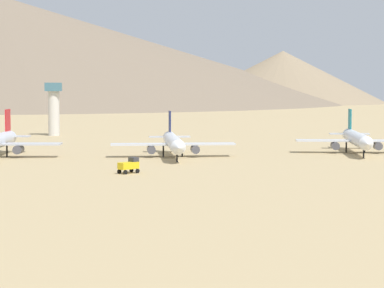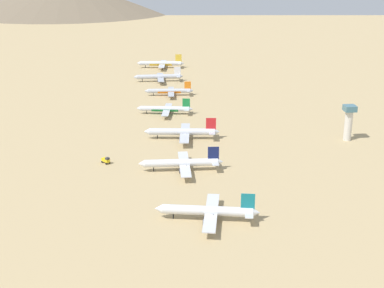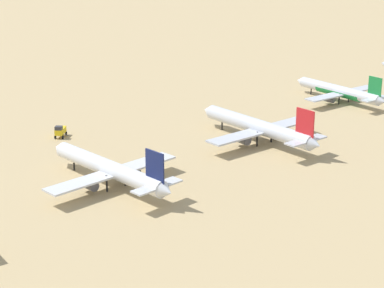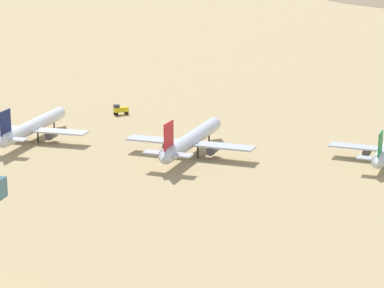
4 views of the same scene
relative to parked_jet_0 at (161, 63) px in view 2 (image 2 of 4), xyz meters
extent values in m
plane|color=tan|center=(2.19, 167.66, -4.60)|extent=(1980.03, 1980.03, 0.00)
cylinder|color=silver|center=(0.38, -0.04, 0.18)|extent=(41.18, 9.13, 4.32)
cone|color=silver|center=(22.52, -2.68, 0.18)|extent=(4.12, 4.64, 4.24)
cone|color=silver|center=(-21.54, 2.56, 0.18)|extent=(3.62, 4.24, 3.89)
cube|color=gold|center=(-17.47, 2.08, 5.24)|extent=(6.26, 1.13, 7.96)
cube|color=#B6BBC5|center=(-18.15, 2.16, 0.61)|extent=(5.23, 13.99, 0.41)
cube|color=#B6BBC5|center=(-1.32, 0.16, -0.58)|extent=(10.21, 39.08, 0.51)
cylinder|color=#4C4C54|center=(0.39, 6.83, -2.14)|extent=(5.05, 3.16, 2.62)
cylinder|color=#4C4C54|center=(-1.22, -6.73, -2.14)|extent=(5.05, 3.16, 2.62)
cylinder|color=black|center=(15.83, -1.88, -2.43)|extent=(0.50, 0.50, 4.35)
cylinder|color=black|center=(-2.10, 3.23, -2.43)|extent=(0.50, 0.50, 4.35)
cylinder|color=black|center=(-2.80, -2.65, -2.43)|extent=(0.50, 0.50, 4.35)
cylinder|color=gold|center=(0.38, -0.04, -0.14)|extent=(22.88, 6.96, 4.33)
cylinder|color=#B2B7C1|center=(5.42, 60.27, -0.07)|extent=(38.90, 4.73, 4.10)
cone|color=#B2B7C1|center=(26.56, 59.93, -0.07)|extent=(3.52, 4.07, 4.02)
cone|color=#B2B7C1|center=(-15.51, 60.61, -0.07)|extent=(3.08, 3.74, 3.69)
cube|color=white|center=(-11.63, 60.54, 4.73)|extent=(5.94, 0.47, 7.55)
cube|color=#A4A8B2|center=(-12.27, 60.55, 0.34)|extent=(3.66, 13.00, 0.39)
cube|color=#A4A8B2|center=(3.80, 60.29, -0.79)|extent=(5.99, 36.76, 0.49)
cylinder|color=#4C4C54|center=(4.77, 66.75, -2.27)|extent=(4.57, 2.55, 2.48)
cylinder|color=#4C4C54|center=(4.56, 53.81, -2.27)|extent=(4.57, 2.55, 2.48)
cylinder|color=black|center=(20.17, 60.03, -2.54)|extent=(0.47, 0.47, 4.12)
cylinder|color=black|center=(2.77, 63.12, -2.54)|extent=(0.47, 0.47, 4.12)
cylinder|color=black|center=(2.68, 57.51, -2.54)|extent=(0.47, 0.47, 4.12)
cylinder|color=#B2B7C1|center=(-0.77, 112.05, -0.58)|extent=(34.65, 5.92, 3.64)
cone|color=#B2B7C1|center=(17.97, 110.80, -0.58)|extent=(3.30, 3.76, 3.57)
cone|color=#B2B7C1|center=(-19.31, 113.29, -0.58)|extent=(2.89, 3.45, 3.28)
cube|color=orange|center=(-15.87, 113.06, 3.69)|extent=(5.28, 0.68, 6.71)
cube|color=#A4A8B2|center=(-16.44, 113.10, -0.21)|extent=(3.82, 11.67, 0.34)
cube|color=#A4A8B2|center=(-2.20, 112.15, -1.21)|extent=(6.94, 32.82, 0.43)
cylinder|color=#4C4C54|center=(-1.06, 117.83, -2.53)|extent=(4.16, 2.47, 2.20)
cylinder|color=#4C4C54|center=(-1.82, 106.36, -2.53)|extent=(4.16, 2.47, 2.20)
cylinder|color=black|center=(12.31, 111.18, -2.77)|extent=(0.42, 0.42, 3.66)
cylinder|color=black|center=(-2.99, 114.70, -2.77)|extent=(0.42, 0.42, 3.66)
cylinder|color=black|center=(-3.32, 109.73, -2.77)|extent=(0.42, 0.42, 3.66)
cylinder|color=orange|center=(-0.77, 112.05, -0.85)|extent=(19.17, 4.90, 3.65)
cylinder|color=silver|center=(5.98, 165.65, -0.46)|extent=(35.66, 9.35, 3.75)
cone|color=silver|center=(25.07, 162.57, -0.46)|extent=(3.70, 4.13, 3.67)
cone|color=silver|center=(-12.92, 168.69, -0.46)|extent=(3.26, 3.77, 3.37)
cube|color=#197A38|center=(-9.41, 168.13, 3.93)|extent=(5.41, 1.20, 6.91)
cube|color=#B6BBC5|center=(-10.00, 168.22, -0.08)|extent=(5.00, 12.19, 0.36)
cube|color=#B6BBC5|center=(4.52, 165.88, -1.11)|extent=(10.20, 33.90, 0.44)
cylinder|color=#4C4C54|center=(6.24, 171.60, -2.47)|extent=(4.45, 2.90, 2.27)
cylinder|color=#4C4C54|center=(4.35, 159.91, -2.47)|extent=(4.45, 2.90, 2.27)
cylinder|color=black|center=(19.30, 163.50, -2.71)|extent=(0.43, 0.43, 3.77)
cylinder|color=black|center=(3.95, 168.57, -2.71)|extent=(0.43, 0.43, 3.77)
cylinder|color=black|center=(3.13, 163.51, -2.71)|extent=(0.43, 0.43, 3.77)
cylinder|color=#197A38|center=(5.98, 165.65, -0.74)|extent=(19.88, 6.82, 3.76)
cylinder|color=silver|center=(-1.62, 222.44, 0.23)|extent=(41.64, 9.30, 4.37)
cone|color=silver|center=(20.77, 219.74, 0.23)|extent=(4.17, 4.69, 4.28)
cone|color=silver|center=(-23.77, 225.11, 0.23)|extent=(3.67, 4.29, 3.93)
cube|color=red|center=(-19.66, 224.61, 5.35)|extent=(6.33, 1.16, 8.05)
cube|color=#B6BBC5|center=(-20.35, 224.70, 0.67)|extent=(5.31, 14.15, 0.41)
cube|color=#B6BBC5|center=(-3.33, 222.64, -0.53)|extent=(10.39, 39.52, 0.52)
cylinder|color=#4C4C54|center=(-1.59, 229.39, -2.11)|extent=(5.11, 3.21, 2.65)
cylinder|color=#4C4C54|center=(-3.24, 215.68, -2.11)|extent=(5.11, 3.21, 2.65)
cylinder|color=black|center=(14.01, 220.55, -2.40)|extent=(0.51, 0.51, 4.39)
cylinder|color=black|center=(-4.11, 225.75, -2.40)|extent=(0.51, 0.51, 4.39)
cylinder|color=black|center=(-4.83, 219.81, -2.40)|extent=(0.51, 0.51, 4.39)
cylinder|color=silver|center=(3.54, 275.43, 0.04)|extent=(39.87, 5.68, 4.19)
cone|color=silver|center=(25.16, 274.62, 0.04)|extent=(3.68, 4.24, 4.11)
cone|color=silver|center=(-17.86, 276.23, 0.04)|extent=(3.23, 3.89, 3.77)
cube|color=#141E51|center=(-13.89, 276.08, 4.95)|extent=(6.08, 0.61, 7.73)
cube|color=silver|center=(-14.55, 276.10, 0.46)|extent=(4.03, 13.37, 0.40)
cube|color=silver|center=(1.89, 275.49, -0.70)|extent=(6.92, 37.71, 0.50)
cylinder|color=#4C4C54|center=(3.02, 282.07, -2.21)|extent=(4.73, 2.71, 2.54)
cylinder|color=#4C4C54|center=(2.52, 268.84, -2.21)|extent=(4.73, 2.71, 2.54)
cylinder|color=black|center=(18.63, 274.86, -2.49)|extent=(0.49, 0.49, 4.22)
cylinder|color=black|center=(0.89, 278.40, -2.49)|extent=(0.49, 0.49, 4.22)
cylinder|color=black|center=(0.68, 272.66, -2.49)|extent=(0.49, 0.49, 4.22)
cylinder|color=silver|center=(-2.96, 334.58, 0.10)|extent=(40.33, 11.99, 4.25)
cone|color=silver|center=(18.55, 330.32, 0.10)|extent=(4.32, 4.78, 4.17)
cone|color=silver|center=(-24.25, 338.79, 0.10)|extent=(3.82, 4.36, 3.83)
cube|color=#14727F|center=(-20.30, 338.01, 5.08)|extent=(6.11, 1.58, 7.83)
cube|color=silver|center=(-20.96, 338.14, 0.52)|extent=(6.12, 13.86, 0.40)
cube|color=silver|center=(-4.61, 334.90, -0.64)|extent=(12.87, 38.40, 0.50)
cylinder|color=#4C4C54|center=(-2.43, 341.31, -2.18)|extent=(5.11, 3.44, 2.57)
cylinder|color=#4C4C54|center=(-5.03, 328.14, -2.18)|extent=(5.11, 3.44, 2.57)
cylinder|color=black|center=(12.05, 331.61, -2.46)|extent=(0.49, 0.49, 4.27)
cylinder|color=black|center=(-5.14, 337.97, -2.46)|extent=(0.49, 0.49, 4.27)
cylinder|color=black|center=(-6.27, 332.27, -2.46)|extent=(0.49, 0.49, 4.27)
cube|color=yellow|center=(44.99, 259.95, -2.65)|extent=(5.02, 5.51, 1.70)
cube|color=#333338|center=(43.94, 261.29, -1.25)|extent=(2.74, 2.69, 1.10)
cylinder|color=black|center=(42.86, 260.80, -4.05)|extent=(0.95, 1.08, 1.10)
cylinder|color=black|center=(44.67, 262.22, -4.05)|extent=(0.95, 1.08, 1.10)
cylinder|color=black|center=(45.30, 257.69, -4.05)|extent=(0.95, 1.08, 1.10)
cylinder|color=black|center=(47.11, 259.10, -4.05)|extent=(0.95, 1.08, 1.10)
cylinder|color=beige|center=(-104.99, 235.44, 4.92)|extent=(4.80, 4.80, 19.04)
cube|color=#3F6B7A|center=(-104.99, 235.44, 16.24)|extent=(7.20, 7.20, 3.60)
camera|label=1|loc=(241.44, 250.56, 17.29)|focal=74.97mm
camera|label=2|loc=(27.18, 554.31, 110.01)|focal=51.88mm
camera|label=3|loc=(-122.00, 377.50, 60.00)|focal=64.48mm
camera|label=4|loc=(-222.74, 169.65, 58.96)|focal=74.28mm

